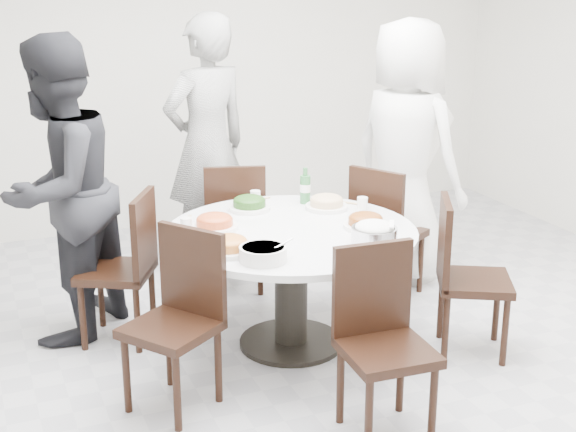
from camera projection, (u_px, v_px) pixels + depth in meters
name	position (u px, v px, depth m)	size (l,w,h in m)	color
floor	(331.00, 362.00, 4.76)	(6.00, 6.00, 0.01)	#B6B6BC
wall_back	(187.00, 68.00, 6.99)	(6.00, 0.01, 2.80)	white
dining_table	(291.00, 288.00, 4.87)	(1.50, 1.50, 0.75)	white
chair_ne	(389.00, 230.00, 5.61)	(0.42, 0.42, 0.95)	black
chair_n	(234.00, 225.00, 5.73)	(0.42, 0.42, 0.95)	black
chair_nw	(116.00, 268.00, 4.91)	(0.42, 0.42, 0.95)	black
chair_sw	(171.00, 325.00, 4.14)	(0.42, 0.42, 0.95)	black
chair_s	(387.00, 347.00, 3.89)	(0.42, 0.42, 0.95)	black
chair_se	(475.00, 278.00, 4.75)	(0.42, 0.42, 0.95)	black
diner_right	(406.00, 152.00, 5.82)	(0.93, 0.61, 1.91)	white
diner_middle	(207.00, 146.00, 5.92)	(0.71, 0.47, 1.94)	black
diner_left	(59.00, 191.00, 4.85)	(0.92, 0.71, 1.88)	black
dish_greens	(249.00, 205.00, 5.13)	(0.27, 0.27, 0.07)	white
dish_pale	(327.00, 203.00, 5.15)	(0.27, 0.27, 0.07)	white
dish_orange	(215.00, 223.00, 4.75)	(0.28, 0.28, 0.08)	white
dish_redbrown	(365.00, 223.00, 4.77)	(0.26, 0.26, 0.07)	white
dish_tofu	(228.00, 246.00, 4.36)	(0.28, 0.28, 0.07)	white
rice_bowl	(374.00, 237.00, 4.46)	(0.26, 0.26, 0.11)	silver
soup_bowl	(263.00, 254.00, 4.24)	(0.26, 0.26, 0.08)	white
beverage_bottle	(305.00, 186.00, 5.25)	(0.07, 0.07, 0.24)	#2B6C36
tea_cups	(255.00, 196.00, 5.31)	(0.07, 0.07, 0.08)	white
chopsticks	(254.00, 200.00, 5.34)	(0.24, 0.04, 0.01)	tan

